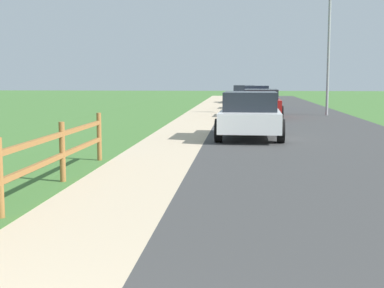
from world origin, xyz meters
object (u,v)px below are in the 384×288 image
parked_car_red (261,103)px  parked_car_silver (244,94)px  parked_car_blue (256,97)px  street_lamp (331,43)px  parked_suv_white (250,115)px

parked_car_red → parked_car_silver: 16.33m
parked_car_blue → street_lamp: street_lamp is taller
parked_car_blue → street_lamp: 7.65m
parked_car_red → parked_car_blue: (-0.01, 7.29, 0.03)m
parked_car_silver → parked_suv_white: bearing=-90.1°
parked_suv_white → parked_car_blue: parked_suv_white is taller
parked_car_red → street_lamp: 4.95m
parked_suv_white → parked_car_silver: bearing=89.9°
parked_suv_white → street_lamp: street_lamp is taller
parked_car_silver → parked_car_blue: bearing=-85.6°
parked_car_red → parked_car_silver: size_ratio=1.11×
parked_car_blue → parked_suv_white: bearing=-92.4°
parked_suv_white → street_lamp: 12.76m
parked_car_blue → street_lamp: size_ratio=0.68×
parked_car_blue → parked_car_silver: 9.06m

